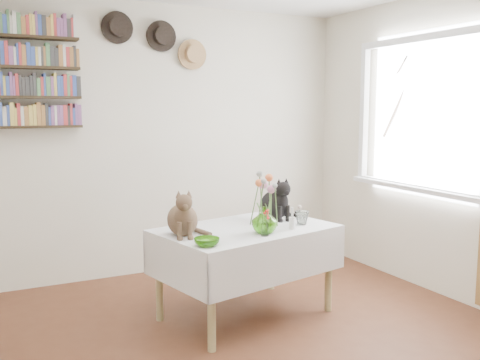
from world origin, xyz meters
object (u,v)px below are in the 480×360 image
dining_table (246,250)px  tabby_cat (182,211)px  black_cat (275,197)px  flower_vase (265,220)px  bookshelf_unit (15,72)px

dining_table → tabby_cat: size_ratio=4.16×
black_cat → flower_vase: bearing=-130.3°
dining_table → black_cat: 0.52m
flower_vase → bookshelf_unit: size_ratio=0.19×
tabby_cat → black_cat: 0.88m
dining_table → flower_vase: (0.04, -0.21, 0.26)m
flower_vase → black_cat: bearing=51.8°
dining_table → flower_vase: size_ratio=7.40×
tabby_cat → dining_table: bearing=15.7°
flower_vase → tabby_cat: bearing=159.3°
flower_vase → bookshelf_unit: (-1.46, 1.51, 1.07)m
tabby_cat → flower_vase: (0.54, -0.20, -0.07)m
flower_vase → bookshelf_unit: 2.36m
black_cat → flower_vase: size_ratio=1.80×
black_cat → flower_vase: 0.52m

